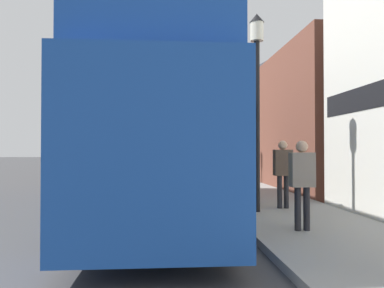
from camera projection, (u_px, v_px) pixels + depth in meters
ground_plane at (96, 176)px, 24.16m from camera, size 144.00×144.00×0.00m
sidewalk at (216, 177)px, 21.73m from camera, size 2.92×108.00×0.14m
brick_terrace_rear at (280, 114)px, 24.14m from camera, size 6.00×25.59×7.92m
tour_bus at (158, 141)px, 9.86m from camera, size 2.46×11.03×4.16m
parked_car_ahead_of_bus at (172, 169)px, 18.85m from camera, size 2.00×4.25×1.45m
pedestrian_second at (302, 176)px, 6.91m from camera, size 0.43×0.24×1.66m
pedestrian_third at (283, 167)px, 9.57m from camera, size 0.45×0.25×1.73m
lamp_post_nearest at (257, 75)px, 9.08m from camera, size 0.35×0.35×4.81m
lamp_post_second at (205, 117)px, 17.42m from camera, size 0.35×0.35×4.35m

